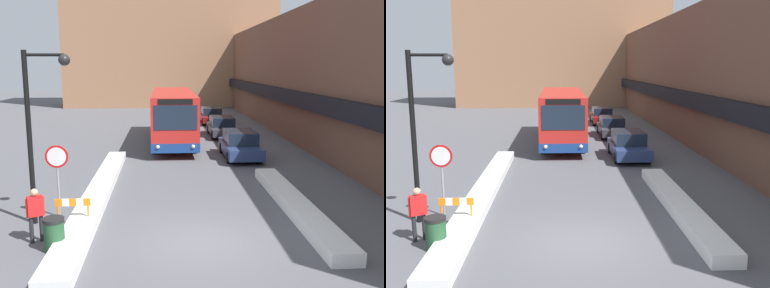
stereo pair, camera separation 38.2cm
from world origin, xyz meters
TOP-DOWN VIEW (x-y plane):
  - ground_plane at (0.00, 0.00)m, footprint 160.00×160.00m
  - building_row_right at (9.97, 24.00)m, footprint 5.50×60.00m
  - building_backdrop_far at (0.00, 44.27)m, footprint 26.00×8.00m
  - snow_bank_left at (-3.60, 4.52)m, footprint 0.90×14.54m
  - snow_bank_right at (3.60, 2.64)m, footprint 0.90×9.11m
  - city_bus at (-0.41, 16.56)m, footprint 2.67×11.79m
  - parked_car_front at (3.20, 11.39)m, footprint 1.90×4.39m
  - parked_car_middle at (3.20, 18.85)m, footprint 1.83×4.47m
  - parked_car_back at (3.20, 25.96)m, footprint 1.87×4.50m
  - stop_sign at (-4.57, 2.39)m, footprint 0.76×0.08m
  - street_lamp at (-4.93, 1.89)m, footprint 1.46×0.36m
  - pedestrian at (-4.74, 0.34)m, footprint 0.47×0.38m
  - trash_bin at (-4.08, -0.31)m, footprint 0.59×0.59m
  - construction_barricade at (-3.91, 1.43)m, footprint 1.10×0.06m

SIDE VIEW (x-z plane):
  - ground_plane at x=0.00m, z-range 0.00..0.00m
  - snow_bank_left at x=-3.60m, z-range 0.00..0.35m
  - snow_bank_right at x=3.60m, z-range 0.00..0.40m
  - trash_bin at x=-4.08m, z-range 0.00..0.95m
  - construction_barricade at x=-3.91m, z-range 0.20..1.14m
  - parked_car_middle at x=3.20m, z-range 0.01..1.42m
  - parked_car_back at x=3.20m, z-range 0.01..1.42m
  - parked_car_front at x=3.20m, z-range -0.01..1.50m
  - pedestrian at x=-4.74m, z-range 0.16..1.77m
  - stop_sign at x=-4.57m, z-range 0.56..3.04m
  - city_bus at x=-0.41m, z-range 0.14..3.51m
  - street_lamp at x=-4.93m, z-range 0.72..6.25m
  - building_row_right at x=9.97m, z-range -0.01..8.67m
  - building_backdrop_far at x=0.00m, z-range 0.00..19.69m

